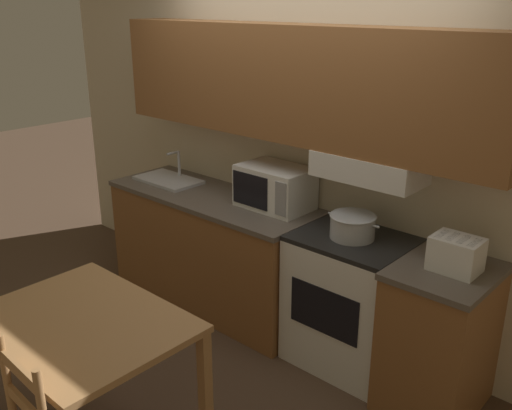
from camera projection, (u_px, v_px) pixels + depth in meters
ground_plane at (299, 311)px, 4.45m from camera, size 16.00×16.00×0.00m
wall_back at (301, 119)px, 3.87m from camera, size 5.40×0.38×2.55m
lower_counter_main at (214, 249)px, 4.47m from camera, size 1.77×0.64×0.90m
lower_counter_right_stub at (438, 338)px, 3.29m from camera, size 0.53×0.64×0.90m
stove_range at (349, 301)px, 3.70m from camera, size 0.71×0.58×0.90m
cooking_pot at (353, 226)px, 3.52m from camera, size 0.37×0.29×0.15m
microwave at (275, 187)px, 4.02m from camera, size 0.51×0.35×0.30m
toaster at (456, 254)px, 3.09m from camera, size 0.27×0.20×0.19m
sink_basin at (168, 179)px, 4.64m from camera, size 0.54×0.32×0.24m
dining_table at (83, 338)px, 2.90m from camera, size 1.07×0.82×0.78m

